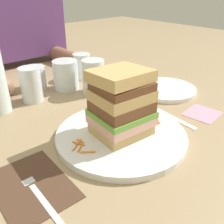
# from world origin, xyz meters

# --- Properties ---
(ground_plane) EXTENTS (3.00, 3.00, 0.00)m
(ground_plane) POSITION_xyz_m (0.00, 0.00, 0.00)
(ground_plane) COLOR #9E8460
(main_plate) EXTENTS (0.29, 0.29, 0.01)m
(main_plate) POSITION_xyz_m (0.01, -0.01, 0.01)
(main_plate) COLOR white
(main_plate) RESTS_ON ground_plane
(sandwich) EXTENTS (0.13, 0.12, 0.15)m
(sandwich) POSITION_xyz_m (0.01, -0.01, 0.09)
(sandwich) COLOR tan
(sandwich) RESTS_ON main_plate
(carrot_shred_0) EXTENTS (0.03, 0.02, 0.00)m
(carrot_shred_0) POSITION_xyz_m (-0.09, -0.02, 0.02)
(carrot_shred_0) COLOR orange
(carrot_shred_0) RESTS_ON main_plate
(carrot_shred_1) EXTENTS (0.01, 0.03, 0.00)m
(carrot_shred_1) POSITION_xyz_m (-0.09, 0.02, 0.02)
(carrot_shred_1) COLOR orange
(carrot_shred_1) RESTS_ON main_plate
(carrot_shred_2) EXTENTS (0.02, 0.01, 0.00)m
(carrot_shred_2) POSITION_xyz_m (-0.10, 0.01, 0.02)
(carrot_shred_2) COLOR orange
(carrot_shred_2) RESTS_ON main_plate
(carrot_shred_3) EXTENTS (0.02, 0.01, 0.00)m
(carrot_shred_3) POSITION_xyz_m (-0.10, 0.00, 0.02)
(carrot_shred_3) COLOR orange
(carrot_shred_3) RESTS_ON main_plate
(carrot_shred_4) EXTENTS (0.02, 0.01, 0.00)m
(carrot_shred_4) POSITION_xyz_m (-0.09, 0.02, 0.02)
(carrot_shred_4) COLOR orange
(carrot_shred_4) RESTS_ON main_plate
(carrot_shred_5) EXTENTS (0.01, 0.02, 0.00)m
(carrot_shred_5) POSITION_xyz_m (-0.08, 0.02, 0.02)
(carrot_shred_5) COLOR orange
(carrot_shred_5) RESTS_ON main_plate
(carrot_shred_6) EXTENTS (0.02, 0.02, 0.00)m
(carrot_shred_6) POSITION_xyz_m (0.11, -0.04, 0.02)
(carrot_shred_6) COLOR orange
(carrot_shred_6) RESTS_ON main_plate
(carrot_shred_7) EXTENTS (0.02, 0.03, 0.00)m
(carrot_shred_7) POSITION_xyz_m (0.09, -0.01, 0.02)
(carrot_shred_7) COLOR orange
(carrot_shred_7) RESTS_ON main_plate
(carrot_shred_8) EXTENTS (0.03, 0.01, 0.00)m
(carrot_shred_8) POSITION_xyz_m (0.10, -0.00, 0.02)
(carrot_shred_8) COLOR orange
(carrot_shred_8) RESTS_ON main_plate
(carrot_shred_9) EXTENTS (0.02, 0.01, 0.00)m
(carrot_shred_9) POSITION_xyz_m (0.10, -0.03, 0.02)
(carrot_shred_9) COLOR orange
(carrot_shred_9) RESTS_ON main_plate
(carrot_shred_10) EXTENTS (0.02, 0.02, 0.00)m
(carrot_shred_10) POSITION_xyz_m (0.11, -0.02, 0.02)
(carrot_shred_10) COLOR orange
(carrot_shred_10) RESTS_ON main_plate
(carrot_shred_11) EXTENTS (0.02, 0.01, 0.00)m
(carrot_shred_11) POSITION_xyz_m (0.09, -0.03, 0.02)
(carrot_shred_11) COLOR orange
(carrot_shred_11) RESTS_ON main_plate
(carrot_shred_12) EXTENTS (0.01, 0.02, 0.00)m
(carrot_shred_12) POSITION_xyz_m (0.09, -0.03, 0.02)
(carrot_shred_12) COLOR orange
(carrot_shred_12) RESTS_ON main_plate
(carrot_shred_13) EXTENTS (0.02, 0.01, 0.00)m
(carrot_shred_13) POSITION_xyz_m (0.10, -0.00, 0.02)
(carrot_shred_13) COLOR orange
(carrot_shred_13) RESTS_ON main_plate
(napkin_dark) EXTENTS (0.13, 0.17, 0.00)m
(napkin_dark) POSITION_xyz_m (-0.21, -0.01, 0.00)
(napkin_dark) COLOR #4C3323
(napkin_dark) RESTS_ON ground_plane
(fork) EXTENTS (0.02, 0.17, 0.00)m
(fork) POSITION_xyz_m (-0.21, -0.03, 0.00)
(fork) COLOR silver
(fork) RESTS_ON napkin_dark
(knife) EXTENTS (0.04, 0.20, 0.00)m
(knife) POSITION_xyz_m (0.17, -0.01, 0.00)
(knife) COLOR silver
(knife) RESTS_ON ground_plane
(juice_glass) EXTENTS (0.07, 0.07, 0.10)m
(juice_glass) POSITION_xyz_m (0.13, 0.23, 0.05)
(juice_glass) COLOR white
(juice_glass) RESTS_ON ground_plane
(empty_tumbler_0) EXTENTS (0.06, 0.06, 0.10)m
(empty_tumbler_0) POSITION_xyz_m (-0.04, 0.31, 0.05)
(empty_tumbler_0) COLOR silver
(empty_tumbler_0) RESTS_ON ground_plane
(empty_tumbler_1) EXTENTS (0.07, 0.07, 0.07)m
(empty_tumbler_1) POSITION_xyz_m (0.01, 0.39, 0.04)
(empty_tumbler_1) COLOR silver
(empty_tumbler_1) RESTS_ON ground_plane
(empty_tumbler_2) EXTENTS (0.06, 0.06, 0.09)m
(empty_tumbler_2) POSITION_xyz_m (0.18, 0.36, 0.04)
(empty_tumbler_2) COLOR silver
(empty_tumbler_2) RESTS_ON ground_plane
(empty_tumbler_3) EXTENTS (0.08, 0.08, 0.09)m
(empty_tumbler_3) POSITION_xyz_m (0.08, 0.32, 0.05)
(empty_tumbler_3) COLOR silver
(empty_tumbler_3) RESTS_ON ground_plane
(side_plate) EXTENTS (0.19, 0.19, 0.01)m
(side_plate) POSITION_xyz_m (0.30, 0.09, 0.01)
(side_plate) COLOR white
(side_plate) RESTS_ON ground_plane
(napkin_pink) EXTENTS (0.09, 0.09, 0.00)m
(napkin_pink) POSITION_xyz_m (0.25, -0.07, 0.00)
(napkin_pink) COLOR pink
(napkin_pink) RESTS_ON ground_plane
(diner_across) EXTENTS (0.44, 0.42, 0.54)m
(diner_across) POSITION_xyz_m (0.07, 0.67, 0.25)
(diner_across) COLOR #936647
(diner_across) RESTS_ON ground_plane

